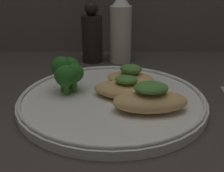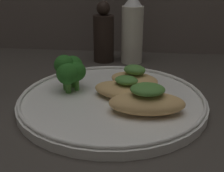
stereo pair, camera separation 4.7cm
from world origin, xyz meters
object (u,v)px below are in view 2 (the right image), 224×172
(broccoli_bunch, at_px, (70,70))
(sauce_bottle, at_px, (132,30))
(pepper_grinder, at_px, (104,36))
(plate, at_px, (112,99))

(broccoli_bunch, relative_size, sauce_bottle, 0.39)
(broccoli_bunch, distance_m, pepper_grinder, 0.23)
(plate, distance_m, sauce_bottle, 0.26)
(plate, xyz_separation_m, broccoli_bunch, (-0.08, 0.02, 0.04))
(sauce_bottle, xyz_separation_m, pepper_grinder, (-0.07, 0.00, -0.01))
(broccoli_bunch, height_order, sauce_bottle, sauce_bottle)
(plate, xyz_separation_m, sauce_bottle, (0.02, 0.25, 0.07))
(sauce_bottle, bearing_deg, plate, -94.85)
(sauce_bottle, distance_m, pepper_grinder, 0.07)
(sauce_bottle, height_order, pepper_grinder, sauce_bottle)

